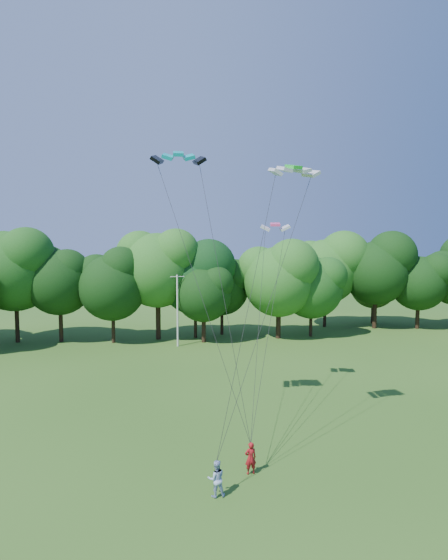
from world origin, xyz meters
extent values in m
plane|color=#275116|center=(0.00, 0.00, 0.00)|extent=(160.00, 160.00, 0.00)
cylinder|color=silver|center=(0.33, 31.74, 3.85)|extent=(0.19, 0.19, 7.70)
cube|color=silver|center=(0.33, 31.74, 7.51)|extent=(1.54, 0.27, 0.08)
imported|color=#A41519|center=(0.91, 4.84, 0.78)|extent=(0.59, 0.41, 1.55)
imported|color=#9EB2DC|center=(-1.04, 3.36, 0.80)|extent=(0.79, 0.62, 1.60)
cube|color=#05A3AA|center=(-1.75, 10.75, 16.01)|extent=(3.10, 1.63, 0.56)
cube|color=green|center=(3.97, 7.65, 14.96)|extent=(2.65, 1.36, 0.42)
cube|color=#F74489|center=(5.43, 14.82, 12.29)|extent=(2.24, 1.53, 0.32)
cylinder|color=black|center=(2.83, 35.64, 2.17)|extent=(0.41, 0.41, 4.33)
ellipsoid|color=black|center=(2.83, 35.64, 7.88)|extent=(8.66, 8.66, 9.45)
cylinder|color=black|center=(28.22, 39.78, 1.70)|extent=(0.40, 0.40, 3.41)
ellipsoid|color=#2B5018|center=(28.22, 39.78, 6.20)|extent=(6.82, 6.82, 7.44)
camera|label=1|loc=(-4.52, -14.39, 10.88)|focal=28.00mm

